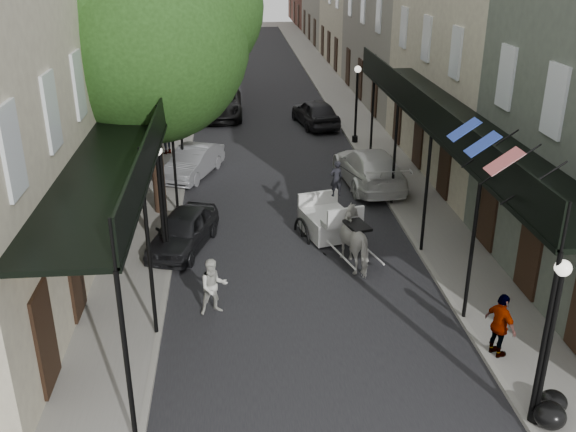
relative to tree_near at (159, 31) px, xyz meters
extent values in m
plane|color=gray|center=(4.20, -10.18, -6.49)|extent=(140.00, 140.00, 0.00)
cube|color=black|center=(4.20, 9.82, -6.48)|extent=(8.00, 90.00, 0.01)
cube|color=gray|center=(-0.80, 9.82, -6.43)|extent=(2.20, 90.00, 0.12)
cube|color=gray|center=(9.20, 9.82, -6.43)|extent=(2.20, 90.00, 0.12)
cube|color=beige|center=(-4.40, 19.82, -1.24)|extent=(5.00, 80.00, 10.50)
cube|color=gray|center=(12.80, 19.82, -1.24)|extent=(5.00, 80.00, 10.50)
cube|color=black|center=(-0.80, -3.18, -2.49)|extent=(2.20, 18.00, 0.12)
cube|color=black|center=(0.25, -3.18, -1.99)|extent=(0.06, 18.00, 1.00)
cylinder|color=black|center=(0.20, -12.18, -4.37)|extent=(0.10, 0.10, 4.00)
cylinder|color=black|center=(0.20, -4.18, -4.37)|extent=(0.10, 0.10, 4.00)
cylinder|color=black|center=(0.20, 3.82, -4.37)|extent=(0.10, 0.10, 4.00)
cube|color=black|center=(9.20, -3.18, -2.49)|extent=(2.20, 18.00, 0.12)
cube|color=black|center=(8.15, -3.18, -1.99)|extent=(0.06, 18.00, 1.00)
cylinder|color=black|center=(8.20, -12.18, -4.37)|extent=(0.10, 0.10, 4.00)
cylinder|color=black|center=(8.20, -4.18, -4.37)|extent=(0.10, 0.10, 4.00)
cylinder|color=black|center=(8.20, 3.82, -4.37)|extent=(0.10, 0.10, 4.00)
cylinder|color=#382619|center=(-0.40, -0.18, -3.57)|extent=(0.44, 0.44, 5.60)
sphere|color=#1F3F14|center=(-0.40, -0.18, -0.29)|extent=(6.80, 6.80, 6.80)
sphere|color=#1F3F14|center=(0.96, 0.42, 0.71)|extent=(5.10, 5.10, 5.10)
cylinder|color=#382619|center=(-0.40, 13.82, -3.85)|extent=(0.44, 0.44, 5.04)
sphere|color=#1F3F14|center=(-0.40, 13.82, -0.91)|extent=(6.00, 6.00, 6.00)
cylinder|color=black|center=(8.30, -12.18, -6.22)|extent=(0.28, 0.28, 0.30)
cylinder|color=black|center=(8.30, -12.18, -4.67)|extent=(0.12, 0.12, 3.40)
sphere|color=white|center=(8.30, -12.18, -2.82)|extent=(0.32, 0.32, 0.32)
cylinder|color=black|center=(0.10, -4.18, -6.22)|extent=(0.28, 0.28, 0.30)
cylinder|color=black|center=(0.10, -4.18, -4.67)|extent=(0.12, 0.12, 3.40)
sphere|color=white|center=(0.10, -4.18, -2.82)|extent=(0.32, 0.32, 0.32)
cylinder|color=black|center=(8.30, 7.82, -6.22)|extent=(0.28, 0.28, 0.30)
cylinder|color=black|center=(8.30, 7.82, -4.67)|extent=(0.12, 0.12, 3.40)
sphere|color=white|center=(8.30, 7.82, -2.82)|extent=(0.32, 0.32, 0.32)
imported|color=beige|center=(6.00, -4.83, -5.63)|extent=(1.43, 2.21, 1.72)
torus|color=black|center=(4.38, -2.13, -5.84)|extent=(0.44, 1.32, 1.34)
torus|color=black|center=(6.03, -1.68, -5.84)|extent=(0.44, 1.32, 1.34)
torus|color=black|center=(4.96, -3.49, -6.15)|extent=(0.25, 0.69, 0.70)
torus|color=black|center=(6.21, -3.15, -6.15)|extent=(0.25, 0.69, 0.70)
cube|color=silver|center=(5.26, -2.11, -5.39)|extent=(1.90, 2.19, 0.73)
cube|color=silver|center=(5.55, -3.17, -4.87)|extent=(1.36, 0.88, 0.13)
cube|color=silver|center=(5.62, -3.42, -4.56)|extent=(1.23, 0.43, 0.52)
imported|color=black|center=(5.55, -3.17, -4.22)|extent=(0.49, 0.38, 1.17)
imported|color=beige|center=(1.65, -7.18, -5.70)|extent=(0.90, 0.79, 1.58)
imported|color=gray|center=(-0.75, 6.81, -5.50)|extent=(1.29, 1.17, 1.74)
imported|color=gray|center=(8.40, -9.89, -5.55)|extent=(0.72, 1.04, 1.63)
imported|color=black|center=(0.60, -3.14, -5.86)|extent=(2.53, 3.99, 1.26)
imported|color=gray|center=(0.60, 3.82, -5.85)|extent=(2.68, 4.11, 1.28)
imported|color=black|center=(1.60, 13.82, -5.72)|extent=(2.58, 5.55, 1.54)
imported|color=white|center=(7.80, 2.15, -5.74)|extent=(2.47, 5.32, 1.50)
imported|color=black|center=(6.80, 11.39, -5.76)|extent=(2.47, 4.54, 1.47)
ellipsoid|color=black|center=(8.50, -12.38, -6.09)|extent=(0.66, 0.66, 0.56)
ellipsoid|color=black|center=(8.80, -11.93, -6.14)|extent=(0.57, 0.57, 0.46)
camera|label=1|loc=(2.28, -22.18, 2.75)|focal=40.00mm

